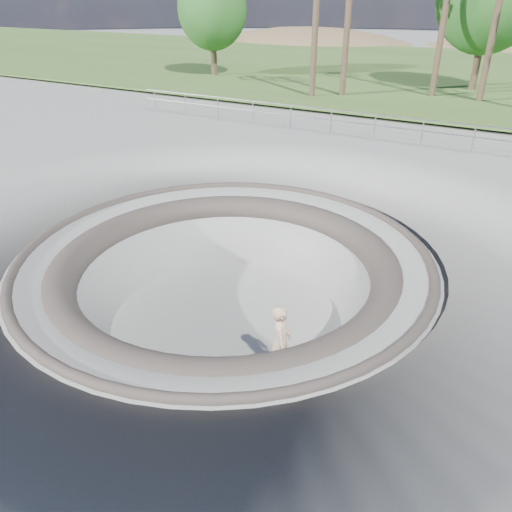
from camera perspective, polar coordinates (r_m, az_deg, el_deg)
ground at (r=12.43m, az=-3.56°, el=0.18°), size 180.00×180.00×0.00m
skate_bowl at (r=13.38m, az=-3.33°, el=-6.76°), size 14.00×14.00×4.10m
grass_strip at (r=43.97m, az=22.36°, el=18.82°), size 180.00×36.00×0.12m
safety_railing at (r=22.62m, az=13.42°, el=14.26°), size 25.00×0.06×1.03m
skateboard at (r=11.54m, az=2.79°, el=-13.35°), size 0.88×0.25×0.09m
skater at (r=10.95m, az=2.90°, el=-9.73°), size 0.66×0.78×1.80m
bushy_tree_left at (r=39.22m, az=-5.05°, el=26.27°), size 5.01×4.55×7.23m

